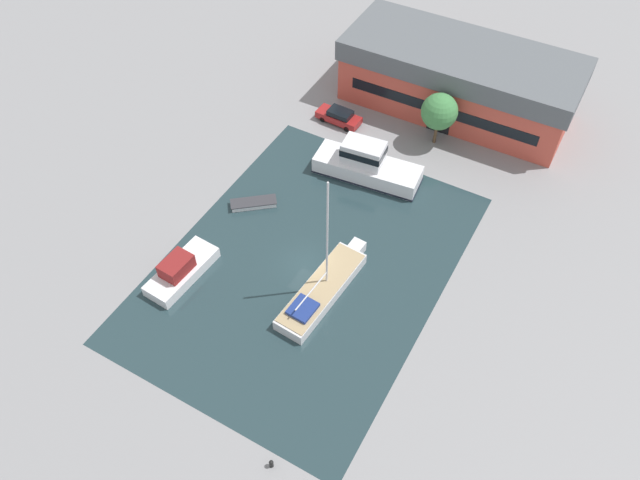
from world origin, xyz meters
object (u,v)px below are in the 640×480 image
Objects in this scene: quay_tree_near_building at (439,112)px; sailboat_moored at (323,289)px; warehouse_building at (459,79)px; small_dinghy at (254,203)px; cabin_boat at (181,270)px; parked_car at (339,116)px; motor_cruiser at (366,165)px.

sailboat_moored is (-0.62, -22.04, -3.20)m from quay_tree_near_building.
warehouse_building is 25.49m from small_dinghy.
sailboat_moored reaches higher than cabin_boat.
small_dinghy is 0.60× the size of cabin_boat.
sailboat_moored reaches higher than warehouse_building.
sailboat_moored reaches higher than small_dinghy.
parked_car is 22.12m from sailboat_moored.
quay_tree_near_building reaches higher than small_dinghy.
cabin_boat is at bearing -114.05° from quay_tree_near_building.
cabin_boat is (-7.87, -18.46, -0.56)m from motor_cruiser.
quay_tree_near_building is at bearing 92.45° from sailboat_moored.
sailboat_moored reaches higher than parked_car.
quay_tree_near_building is at bearing -32.41° from motor_cruiser.
motor_cruiser is at bearing 106.91° from sailboat_moored.
sailboat_moored is 14.60m from motor_cruiser.
quay_tree_near_building is 0.82× the size of cabin_boat.
warehouse_building reaches higher than quay_tree_near_building.
cabin_boat is (-11.30, -32.78, -2.69)m from warehouse_building.
sailboat_moored is at bearing -152.72° from parked_car.
motor_cruiser reaches higher than small_dinghy.
warehouse_building is 34.78m from cabin_boat.
cabin_boat is (-11.11, -4.25, 0.19)m from sailboat_moored.
quay_tree_near_building is at bearing 69.61° from cabin_boat.
quay_tree_near_building is at bearing -86.87° from warehouse_building.
warehouse_building is at bearing -45.89° from parked_car.
quay_tree_near_building is 0.47× the size of sailboat_moored.
parked_car is at bearing 118.94° from sailboat_moored.
warehouse_building is at bearing 93.77° from quay_tree_near_building.
quay_tree_near_building is 1.18× the size of parked_car.
small_dinghy is (-11.05, -16.46, -3.56)m from quay_tree_near_building.
small_dinghy is (-1.12, -14.48, -0.52)m from parked_car.
sailboat_moored is at bearing 24.57° from cabin_boat.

